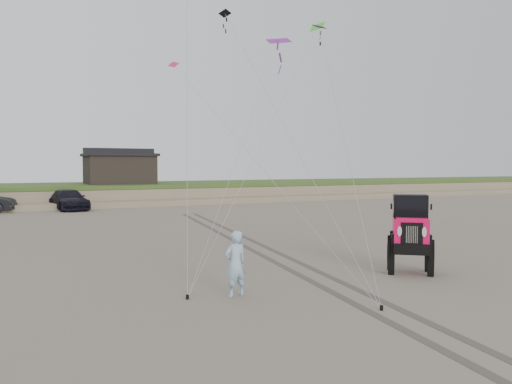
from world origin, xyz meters
TOP-DOWN VIEW (x-y plane):
  - ground at (0.00, 0.00)m, footprint 160.00×160.00m
  - dune_ridge at (0.00, 37.50)m, footprint 160.00×14.25m
  - cabin at (2.00, 37.00)m, footprint 6.40×5.40m
  - truck_c at (-3.21, 30.24)m, footprint 2.93×5.62m
  - jeep at (4.07, 0.92)m, footprint 5.16×5.63m
  - man at (-2.03, 0.82)m, footprint 0.69×0.50m
  - kite_flock at (3.64, 9.88)m, footprint 7.01×8.14m
  - stake_main at (-3.25, 1.11)m, footprint 0.08×0.08m
  - stake_aux at (0.56, -1.87)m, footprint 0.08×0.08m
  - tire_tracks at (2.00, 8.00)m, footprint 5.22×29.74m

SIDE VIEW (x-z plane):
  - ground at x=0.00m, z-range 0.00..0.00m
  - tire_tracks at x=2.00m, z-range 0.00..0.01m
  - stake_main at x=-3.25m, z-range 0.00..0.12m
  - stake_aux at x=0.56m, z-range 0.00..0.12m
  - truck_c at x=-3.21m, z-range 0.00..1.56m
  - dune_ridge at x=0.00m, z-range -0.04..1.68m
  - man at x=-2.03m, z-range 0.00..1.73m
  - jeep at x=4.07m, z-range 0.00..2.00m
  - cabin at x=2.00m, z-range 1.56..4.91m
  - kite_flock at x=3.64m, z-range 7.22..12.44m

